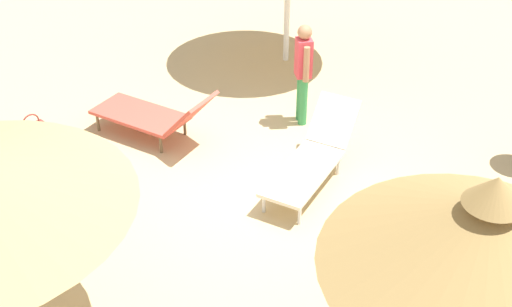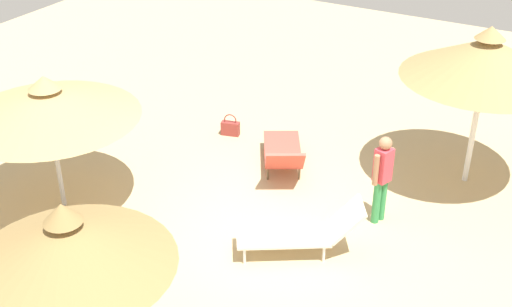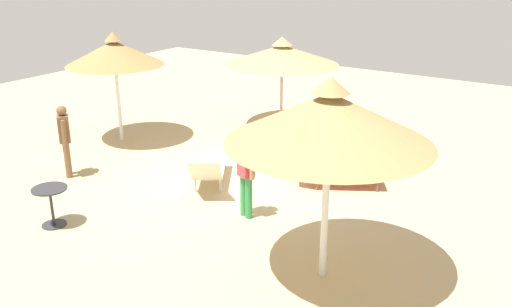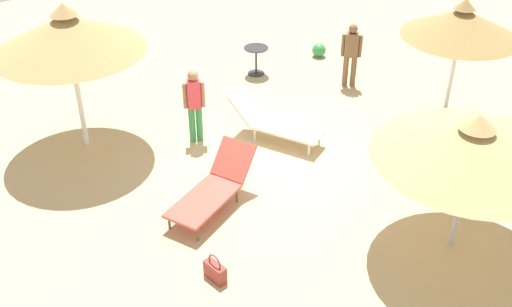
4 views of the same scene
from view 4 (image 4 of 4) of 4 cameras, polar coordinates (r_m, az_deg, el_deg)
ground at (r=11.93m, az=2.44°, el=-0.48°), size 24.00×24.00×0.10m
parasol_umbrella_edge at (r=9.21m, az=19.78°, el=0.97°), size 2.95×2.95×2.41m
parasol_umbrella_back at (r=11.69m, az=-17.29°, el=10.74°), size 2.82×2.82×2.94m
parasol_umbrella_front at (r=12.87m, az=18.75°, el=11.52°), size 2.34×2.34×2.67m
lounge_chair_center at (r=12.24m, az=1.66°, el=2.96°), size 1.52×1.95×0.88m
lounge_chair_near_right at (r=10.43m, az=-4.00°, el=-3.14°), size 1.99×1.54×0.88m
person_standing_near_left at (r=12.02m, az=-5.80°, el=4.79°), size 0.42×0.29×1.57m
person_standing_far_right at (r=14.36m, az=8.92°, el=9.41°), size 0.39×0.35×1.52m
handbag at (r=9.21m, az=-3.86°, el=-10.93°), size 0.24×0.40×0.47m
side_table_round at (r=14.92m, az=0.01°, el=9.14°), size 0.59×0.59×0.70m
beach_ball at (r=16.06m, az=5.93°, el=9.63°), size 0.36×0.36×0.36m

